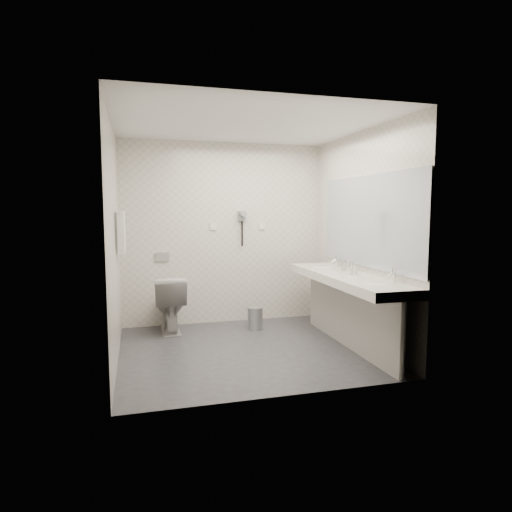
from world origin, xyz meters
name	(u,v)px	position (x,y,z in m)	size (l,w,h in m)	color
floor	(247,349)	(0.00, 0.00, 0.00)	(2.80, 2.80, 0.00)	#2E2E34
ceiling	(246,124)	(0.00, 0.00, 2.50)	(2.80, 2.80, 0.00)	silver
wall_back	(224,234)	(0.00, 1.30, 1.25)	(2.80, 2.80, 0.00)	beige
wall_front	(285,250)	(0.00, -1.30, 1.25)	(2.80, 2.80, 0.00)	beige
wall_left	(114,242)	(-1.40, 0.00, 1.25)	(2.60, 2.60, 0.00)	beige
wall_right	(360,238)	(1.40, 0.00, 1.25)	(2.60, 2.60, 0.00)	beige
vanity_counter	(346,278)	(1.12, -0.20, 0.80)	(0.55, 2.20, 0.10)	silver
vanity_panel	(347,315)	(1.15, -0.20, 0.38)	(0.03, 2.15, 0.75)	gray
vanity_post_near	(402,340)	(1.18, -1.24, 0.38)	(0.06, 0.06, 0.75)	silver
vanity_post_far	(315,297)	(1.18, 0.84, 0.38)	(0.06, 0.06, 0.75)	silver
mirror	(368,221)	(1.39, -0.20, 1.45)	(0.02, 2.20, 1.05)	#B2BCC6
basin_near	(376,285)	(1.12, -0.85, 0.83)	(0.40, 0.31, 0.05)	white
basin_far	(323,268)	(1.12, 0.45, 0.83)	(0.40, 0.31, 0.05)	white
faucet_near	(394,275)	(1.32, -0.85, 0.92)	(0.04, 0.04, 0.15)	silver
faucet_far	(337,261)	(1.32, 0.45, 0.92)	(0.04, 0.04, 0.15)	silver
soap_bottle_a	(355,270)	(1.22, -0.21, 0.90)	(0.05, 0.05, 0.10)	beige
soap_bottle_c	(351,270)	(1.14, -0.28, 0.91)	(0.05, 0.05, 0.13)	beige
glass_left	(352,267)	(1.29, -0.02, 0.91)	(0.06, 0.06, 0.11)	silver
glass_right	(344,265)	(1.26, 0.13, 0.91)	(0.06, 0.06, 0.12)	silver
toilet	(170,304)	(-0.78, 1.00, 0.37)	(0.41, 0.72, 0.73)	white
flush_plate	(162,257)	(-0.85, 1.29, 0.95)	(0.18, 0.02, 0.12)	#B2B5BA
pedal_bin	(255,319)	(0.31, 0.79, 0.14)	(0.20, 0.20, 0.28)	#B2B5BA
bin_lid	(255,308)	(0.31, 0.79, 0.29)	(0.20, 0.20, 0.01)	#B2B5BA
towel_rail	(120,213)	(-1.35, 0.55, 1.55)	(0.02, 0.02, 0.62)	silver
towel_near	(121,232)	(-1.34, 0.41, 1.33)	(0.07, 0.24, 0.48)	silver
towel_far	(122,231)	(-1.34, 0.69, 1.33)	(0.07, 0.24, 0.48)	silver
dryer_cradle	(242,216)	(0.25, 1.27, 1.50)	(0.10, 0.04, 0.14)	gray
dryer_barrel	(243,214)	(0.25, 1.20, 1.53)	(0.08, 0.08, 0.14)	gray
dryer_cord	(242,234)	(0.25, 1.26, 1.25)	(0.02, 0.02, 0.35)	black
switch_plate_a	(213,227)	(-0.15, 1.29, 1.35)	(0.09, 0.02, 0.09)	white
switch_plate_b	(262,226)	(0.55, 1.29, 1.35)	(0.09, 0.02, 0.09)	white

